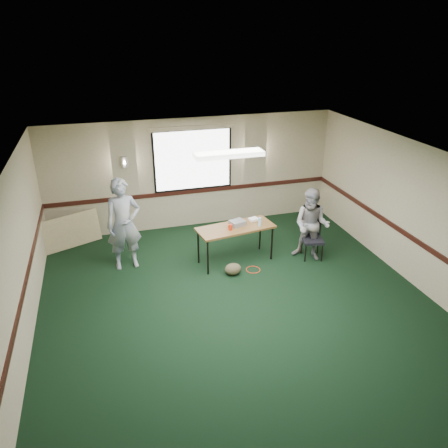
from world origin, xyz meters
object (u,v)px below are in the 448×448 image
object	(u,v)px
person_left	(124,224)
person_right	(312,225)
folding_table	(236,229)
projector	(237,223)
conference_chair	(312,235)

from	to	relation	value
person_left	person_right	bearing A→B (deg)	-16.22
folding_table	projector	size ratio (longest dim) A/B	5.70
projector	person_right	distance (m)	1.57
person_right	conference_chair	bearing A→B (deg)	87.77
person_left	person_right	xyz separation A→B (m)	(3.82, -0.75, -0.17)
folding_table	person_right	distance (m)	1.62
folding_table	conference_chair	xyz separation A→B (m)	(1.66, -0.23, -0.24)
folding_table	conference_chair	size ratio (longest dim) A/B	1.94
person_right	folding_table	bearing A→B (deg)	-151.45
projector	person_right	size ratio (longest dim) A/B	0.19
folding_table	projector	xyz separation A→B (m)	(0.06, 0.08, 0.11)
projector	conference_chair	distance (m)	1.67
person_left	person_right	distance (m)	3.90
conference_chair	folding_table	bearing A→B (deg)	-174.60
folding_table	person_left	size ratio (longest dim) A/B	0.88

